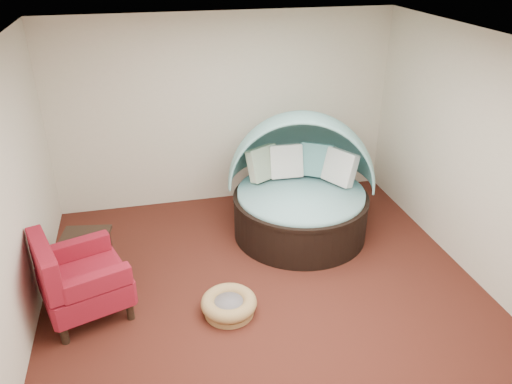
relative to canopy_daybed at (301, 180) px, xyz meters
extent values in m
plane|color=#4E2016|center=(-0.80, -1.28, -0.77)|extent=(5.00, 5.00, 0.00)
plane|color=beige|center=(-0.80, 1.22, 0.63)|extent=(5.00, 0.00, 5.00)
plane|color=beige|center=(-0.80, -3.78, 0.63)|extent=(5.00, 0.00, 5.00)
plane|color=beige|center=(-3.30, -1.28, 0.63)|extent=(0.00, 5.00, 5.00)
plane|color=beige|center=(1.70, -1.28, 0.63)|extent=(0.00, 5.00, 5.00)
plane|color=white|center=(-0.80, -1.28, 2.03)|extent=(5.00, 5.00, 0.00)
cylinder|color=black|center=(-0.03, -0.10, -0.50)|extent=(2.23, 2.23, 0.55)
cylinder|color=black|center=(-0.03, -0.10, -0.20)|extent=(2.26, 2.26, 0.05)
cylinder|color=#90D0D2|center=(-0.03, -0.10, -0.16)|extent=(2.11, 2.11, 0.12)
cube|color=#32614C|center=(-0.44, 0.35, 0.14)|extent=(0.53, 0.45, 0.48)
cube|color=silver|center=(-0.12, 0.34, 0.14)|extent=(0.47, 0.27, 0.48)
cube|color=#5EA1A3|center=(0.31, 0.29, 0.14)|extent=(0.53, 0.46, 0.48)
cube|color=silver|center=(0.54, -0.01, 0.14)|extent=(0.45, 0.53, 0.48)
cylinder|color=olive|center=(-1.28, -1.50, -0.74)|extent=(0.70, 0.70, 0.06)
torus|color=olive|center=(-1.28, -1.50, -0.63)|extent=(0.80, 0.80, 0.16)
cylinder|color=slate|center=(-1.28, -1.50, -0.66)|extent=(0.47, 0.47, 0.09)
cylinder|color=black|center=(-2.98, -1.57, -0.67)|extent=(0.10, 0.10, 0.21)
cylinder|color=black|center=(-3.19, -0.92, -0.67)|extent=(0.10, 0.10, 0.21)
cylinder|color=black|center=(-2.33, -1.35, -0.67)|extent=(0.10, 0.10, 0.21)
cylinder|color=black|center=(-2.55, -0.70, -0.67)|extent=(0.10, 0.10, 0.21)
cube|color=maroon|center=(-2.76, -1.13, -0.42)|extent=(1.08, 1.08, 0.30)
cube|color=maroon|center=(-3.08, -1.24, -0.02)|extent=(0.42, 0.86, 0.50)
cube|color=maroon|center=(-2.59, -1.46, -0.17)|extent=(0.69, 0.35, 0.21)
cube|color=maroon|center=(-2.82, -0.77, -0.17)|extent=(0.69, 0.35, 0.21)
cube|color=black|center=(-2.80, -0.41, -0.26)|extent=(0.64, 0.64, 0.04)
cube|color=black|center=(-2.80, -0.41, -0.64)|extent=(0.56, 0.56, 0.03)
cube|color=black|center=(-3.06, -0.59, -0.53)|extent=(0.06, 0.06, 0.48)
cube|color=black|center=(-2.98, -0.16, -0.53)|extent=(0.06, 0.06, 0.48)
cube|color=black|center=(-2.62, -0.67, -0.53)|extent=(0.06, 0.06, 0.48)
cube|color=black|center=(-2.55, -0.23, -0.53)|extent=(0.06, 0.06, 0.48)
camera|label=1|loc=(-1.98, -5.72, 2.90)|focal=35.00mm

